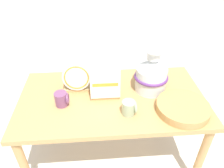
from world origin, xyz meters
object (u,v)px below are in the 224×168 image
dish_rack_round_plates (77,77)px  mug_plum_glaze (62,99)px  ceramic_vase (151,74)px  mug_sage_glaze (129,108)px  wicker_charger_stack (183,108)px  dish_rack_square_plates (105,86)px

dish_rack_round_plates → mug_plum_glaze: size_ratio=2.31×
ceramic_vase → mug_sage_glaze: (-0.19, -0.24, -0.09)m
wicker_charger_stack → ceramic_vase: bearing=123.1°
wicker_charger_stack → mug_sage_glaze: bearing=179.7°
dish_rack_square_plates → wicker_charger_stack: (0.49, -0.21, -0.05)m
dish_rack_square_plates → mug_sage_glaze: size_ratio=2.34×
dish_rack_round_plates → mug_sage_glaze: (0.34, -0.30, -0.05)m
mug_plum_glaze → mug_sage_glaze: (0.43, -0.12, 0.00)m
dish_rack_square_plates → mug_plum_glaze: bearing=-163.9°
wicker_charger_stack → mug_sage_glaze: size_ratio=3.53×
dish_rack_round_plates → mug_plum_glaze: dish_rack_round_plates is taller
dish_rack_round_plates → wicker_charger_stack: 0.75m
dish_rack_round_plates → wicker_charger_stack: (0.69, -0.30, -0.07)m
dish_rack_square_plates → wicker_charger_stack: size_ratio=0.66×
dish_rack_round_plates → mug_sage_glaze: 0.45m
dish_rack_square_plates → wicker_charger_stack: dish_rack_square_plates is taller
wicker_charger_stack → mug_sage_glaze: 0.35m
ceramic_vase → wicker_charger_stack: size_ratio=0.97×
ceramic_vase → dish_rack_square_plates: bearing=-173.0°
ceramic_vase → mug_plum_glaze: (-0.62, -0.12, -0.09)m
wicker_charger_stack → mug_plum_glaze: mug_plum_glaze is taller
mug_sage_glaze → dish_rack_round_plates: bearing=138.5°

